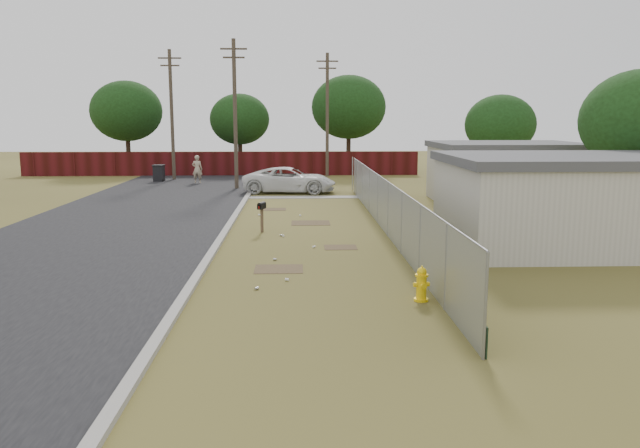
{
  "coord_description": "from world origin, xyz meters",
  "views": [
    {
      "loc": [
        -0.25,
        -22.6,
        4.32
      ],
      "look_at": [
        0.44,
        -3.7,
        1.1
      ],
      "focal_mm": 35.0,
      "sensor_mm": 36.0,
      "label": 1
    }
  ],
  "objects_px": {
    "fire_hydrant": "(422,285)",
    "mailbox": "(262,208)",
    "trash_bin": "(159,173)",
    "pedestrian": "(197,169)",
    "pickup_truck": "(289,180)"
  },
  "relations": [
    {
      "from": "fire_hydrant",
      "to": "pedestrian",
      "type": "bearing_deg",
      "value": 109.21
    },
    {
      "from": "pickup_truck",
      "to": "pedestrian",
      "type": "height_order",
      "value": "pedestrian"
    },
    {
      "from": "mailbox",
      "to": "trash_bin",
      "type": "relative_size",
      "value": 1.02
    },
    {
      "from": "fire_hydrant",
      "to": "mailbox",
      "type": "relative_size",
      "value": 0.74
    },
    {
      "from": "fire_hydrant",
      "to": "pickup_truck",
      "type": "bearing_deg",
      "value": 98.77
    },
    {
      "from": "trash_bin",
      "to": "mailbox",
      "type": "bearing_deg",
      "value": -67.52
    },
    {
      "from": "pedestrian",
      "to": "pickup_truck",
      "type": "bearing_deg",
      "value": 143.55
    },
    {
      "from": "mailbox",
      "to": "pedestrian",
      "type": "relative_size",
      "value": 0.62
    },
    {
      "from": "fire_hydrant",
      "to": "mailbox",
      "type": "height_order",
      "value": "mailbox"
    },
    {
      "from": "fire_hydrant",
      "to": "pickup_truck",
      "type": "height_order",
      "value": "pickup_truck"
    },
    {
      "from": "fire_hydrant",
      "to": "pickup_truck",
      "type": "xyz_separation_m",
      "value": [
        -3.41,
        22.07,
        0.34
      ]
    },
    {
      "from": "pickup_truck",
      "to": "pedestrian",
      "type": "bearing_deg",
      "value": 53.52
    },
    {
      "from": "pedestrian",
      "to": "fire_hydrant",
      "type": "bearing_deg",
      "value": 114.61
    },
    {
      "from": "mailbox",
      "to": "pickup_truck",
      "type": "xyz_separation_m",
      "value": [
        0.9,
        12.84,
        -0.18
      ]
    },
    {
      "from": "pickup_truck",
      "to": "trash_bin",
      "type": "height_order",
      "value": "pickup_truck"
    }
  ]
}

